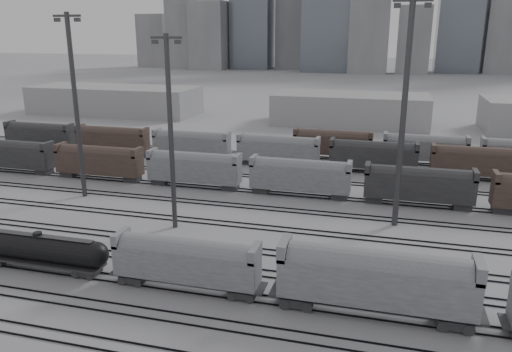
% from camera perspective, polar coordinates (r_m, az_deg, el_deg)
% --- Properties ---
extents(ground, '(900.00, 900.00, 0.00)m').
position_cam_1_polar(ground, '(49.97, -11.26, -12.70)').
color(ground, '#AEADB2').
rests_on(ground, ground).
extents(tracks, '(220.00, 71.50, 0.16)m').
position_cam_1_polar(tracks, '(64.48, -4.40, -5.50)').
color(tracks, black).
rests_on(tracks, ground).
extents(tank_car_b, '(15.83, 2.64, 3.91)m').
position_cam_1_polar(tank_car_b, '(56.71, -23.52, -7.64)').
color(tank_car_b, '#252527').
rests_on(tank_car_b, ground).
extents(hopper_car_a, '(14.20, 2.82, 5.08)m').
position_cam_1_polar(hopper_car_a, '(48.28, -7.99, -9.42)').
color(hopper_car_a, '#252527').
rests_on(hopper_car_a, ground).
extents(hopper_car_b, '(16.77, 3.33, 6.00)m').
position_cam_1_polar(hopper_car_b, '(44.66, 13.51, -11.15)').
color(hopper_car_b, '#252527').
rests_on(hopper_car_b, ground).
extents(light_mast_b, '(4.23, 0.68, 26.45)m').
position_cam_1_polar(light_mast_b, '(76.53, -19.92, 7.86)').
color(light_mast_b, '#3A3A3D').
rests_on(light_mast_b, ground).
extents(light_mast_c, '(3.79, 0.61, 23.67)m').
position_cam_1_polar(light_mast_c, '(60.90, -9.74, 5.26)').
color(light_mast_c, '#3A3A3D').
rests_on(light_mast_c, ground).
extents(light_mast_d, '(4.45, 0.71, 27.83)m').
position_cam_1_polar(light_mast_d, '(62.92, 16.54, 7.21)').
color(light_mast_d, '#3A3A3D').
rests_on(light_mast_d, ground).
extents(bg_string_near, '(151.00, 3.00, 5.60)m').
position_cam_1_polar(bg_string_near, '(74.95, 5.05, -0.19)').
color(bg_string_near, gray).
rests_on(bg_string_near, ground).
extents(bg_string_mid, '(151.00, 3.00, 5.60)m').
position_cam_1_polar(bg_string_mid, '(89.39, 13.23, 2.14)').
color(bg_string_mid, '#252527').
rests_on(bg_string_mid, ground).
extents(bg_string_far, '(66.00, 3.00, 5.60)m').
position_cam_1_polar(bg_string_far, '(98.31, 23.67, 2.45)').
color(bg_string_far, brown).
rests_on(bg_string_far, ground).
extents(warehouse_left, '(50.00, 18.00, 8.00)m').
position_cam_1_polar(warehouse_left, '(157.40, -15.83, 8.36)').
color(warehouse_left, '#9C9C9F').
rests_on(warehouse_left, ground).
extents(warehouse_mid, '(40.00, 18.00, 8.00)m').
position_cam_1_polar(warehouse_mid, '(135.70, 10.74, 7.52)').
color(warehouse_mid, '#9C9C9F').
rests_on(warehouse_mid, ground).
extents(skyline, '(316.00, 22.40, 95.00)m').
position_cam_1_polar(skyline, '(319.16, 14.17, 17.71)').
color(skyline, '#99999C').
rests_on(skyline, ground).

